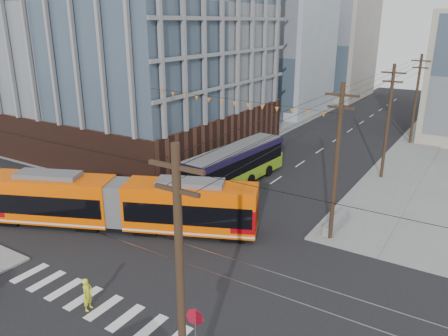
# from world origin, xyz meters

# --- Properties ---
(ground) EXTENTS (160.00, 160.00, 0.00)m
(ground) POSITION_xyz_m (0.00, 0.00, 0.00)
(ground) COLOR slate
(office_building) EXTENTS (30.00, 25.00, 28.60)m
(office_building) POSITION_xyz_m (-22.00, 23.00, 14.30)
(office_building) COLOR #381E16
(office_building) RESTS_ON ground
(bg_bldg_nw_near) EXTENTS (18.00, 16.00, 18.00)m
(bg_bldg_nw_near) POSITION_xyz_m (-17.00, 52.00, 9.00)
(bg_bldg_nw_near) COLOR #8C99A5
(bg_bldg_nw_near) RESTS_ON ground
(bg_bldg_nw_far) EXTENTS (16.00, 18.00, 20.00)m
(bg_bldg_nw_far) POSITION_xyz_m (-14.00, 72.00, 10.00)
(bg_bldg_nw_far) COLOR gray
(bg_bldg_nw_far) RESTS_ON ground
(utility_pole_near) EXTENTS (0.30, 0.30, 11.00)m
(utility_pole_near) POSITION_xyz_m (8.50, -6.00, 5.50)
(utility_pole_near) COLOR black
(utility_pole_near) RESTS_ON ground
(utility_pole_far) EXTENTS (0.30, 0.30, 11.00)m
(utility_pole_far) POSITION_xyz_m (8.50, 56.00, 5.50)
(utility_pole_far) COLOR black
(utility_pole_far) RESTS_ON ground
(streetcar) EXTENTS (19.73, 10.66, 3.90)m
(streetcar) POSITION_xyz_m (-5.38, 4.57, 1.95)
(streetcar) COLOR #F05300
(streetcar) RESTS_ON ground
(city_bus) EXTENTS (3.79, 13.15, 3.68)m
(city_bus) POSITION_xyz_m (-2.86, 17.06, 1.84)
(city_bus) COLOR black
(city_bus) RESTS_ON ground
(parked_car_silver) EXTENTS (2.30, 4.64, 1.46)m
(parked_car_silver) POSITION_xyz_m (-4.94, 13.72, 0.73)
(parked_car_silver) COLOR #B5B5B5
(parked_car_silver) RESTS_ON ground
(parked_car_white) EXTENTS (3.53, 5.51, 1.49)m
(parked_car_white) POSITION_xyz_m (-5.43, 18.58, 0.74)
(parked_car_white) COLOR silver
(parked_car_white) RESTS_ON ground
(parked_car_grey) EXTENTS (3.17, 4.97, 1.28)m
(parked_car_grey) POSITION_xyz_m (-6.03, 22.53, 0.64)
(parked_car_grey) COLOR #485056
(parked_car_grey) RESTS_ON ground
(pedestrian) EXTENTS (0.59, 0.76, 1.86)m
(pedestrian) POSITION_xyz_m (0.22, -3.50, 0.93)
(pedestrian) COLOR yellow
(pedestrian) RESTS_ON ground
(jersey_barrier) EXTENTS (1.04, 4.19, 0.83)m
(jersey_barrier) POSITION_xyz_m (8.30, 13.00, 0.42)
(jersey_barrier) COLOR slate
(jersey_barrier) RESTS_ON ground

